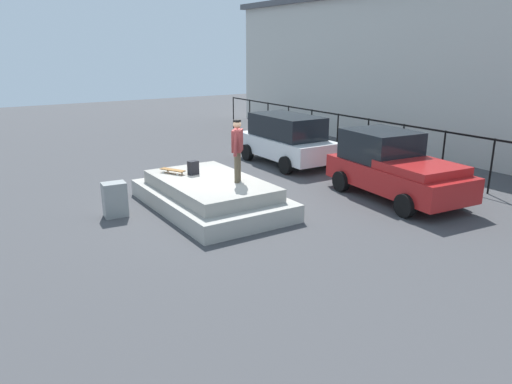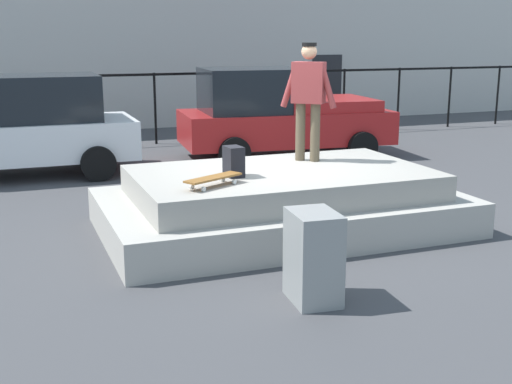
{
  "view_description": "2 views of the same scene",
  "coord_description": "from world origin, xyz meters",
  "px_view_note": "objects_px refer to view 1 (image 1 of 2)",
  "views": [
    {
      "loc": [
        11.5,
        -6.24,
        4.28
      ],
      "look_at": [
        0.39,
        0.97,
        0.35
      ],
      "focal_mm": 33.95,
      "sensor_mm": 36.0,
      "label": 1
    },
    {
      "loc": [
        -3.51,
        -8.37,
        2.61
      ],
      "look_at": [
        -0.17,
        0.29,
        0.4
      ],
      "focal_mm": 46.58,
      "sensor_mm": 36.0,
      "label": 2
    }
  ],
  "objects_px": {
    "backpack": "(193,168)",
    "utility_box": "(115,200)",
    "skateboarder": "(237,146)",
    "car_white_hatchback_near": "(286,139)",
    "skateboard": "(173,170)",
    "car_red_pickup_mid": "(394,167)"
  },
  "relations": [
    {
      "from": "backpack",
      "to": "utility_box",
      "type": "xyz_separation_m",
      "value": [
        0.02,
        -2.32,
        -0.55
      ]
    },
    {
      "from": "utility_box",
      "to": "skateboarder",
      "type": "bearing_deg",
      "value": 70.89
    },
    {
      "from": "car_white_hatchback_near",
      "to": "utility_box",
      "type": "relative_size",
      "value": 4.64
    },
    {
      "from": "backpack",
      "to": "skateboarder",
      "type": "bearing_deg",
      "value": -68.88
    },
    {
      "from": "skateboard",
      "to": "car_white_hatchback_near",
      "type": "xyz_separation_m",
      "value": [
        -2.05,
        5.59,
        0.06
      ]
    },
    {
      "from": "skateboard",
      "to": "backpack",
      "type": "height_order",
      "value": "backpack"
    },
    {
      "from": "skateboarder",
      "to": "utility_box",
      "type": "relative_size",
      "value": 1.82
    },
    {
      "from": "utility_box",
      "to": "skateboard",
      "type": "bearing_deg",
      "value": 108.53
    },
    {
      "from": "skateboard",
      "to": "utility_box",
      "type": "relative_size",
      "value": 0.88
    },
    {
      "from": "skateboarder",
      "to": "backpack",
      "type": "xyz_separation_m",
      "value": [
        -1.36,
        -0.67,
        -0.78
      ]
    },
    {
      "from": "skateboard",
      "to": "backpack",
      "type": "distance_m",
      "value": 0.63
    },
    {
      "from": "backpack",
      "to": "car_red_pickup_mid",
      "type": "xyz_separation_m",
      "value": [
        2.81,
        5.16,
        -0.07
      ]
    },
    {
      "from": "skateboard",
      "to": "utility_box",
      "type": "xyz_separation_m",
      "value": [
        0.44,
        -1.86,
        -0.46
      ]
    },
    {
      "from": "skateboarder",
      "to": "skateboard",
      "type": "height_order",
      "value": "skateboarder"
    },
    {
      "from": "car_red_pickup_mid",
      "to": "utility_box",
      "type": "relative_size",
      "value": 5.0
    },
    {
      "from": "skateboard",
      "to": "car_white_hatchback_near",
      "type": "distance_m",
      "value": 5.95
    },
    {
      "from": "skateboarder",
      "to": "car_red_pickup_mid",
      "type": "height_order",
      "value": "skateboarder"
    },
    {
      "from": "car_white_hatchback_near",
      "to": "utility_box",
      "type": "bearing_deg",
      "value": -71.49
    },
    {
      "from": "skateboarder",
      "to": "backpack",
      "type": "distance_m",
      "value": 1.71
    },
    {
      "from": "skateboard",
      "to": "car_red_pickup_mid",
      "type": "height_order",
      "value": "car_red_pickup_mid"
    },
    {
      "from": "skateboarder",
      "to": "car_white_hatchback_near",
      "type": "xyz_separation_m",
      "value": [
        -3.83,
        4.47,
        -0.81
      ]
    },
    {
      "from": "skateboarder",
      "to": "utility_box",
      "type": "bearing_deg",
      "value": -114.23
    }
  ]
}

